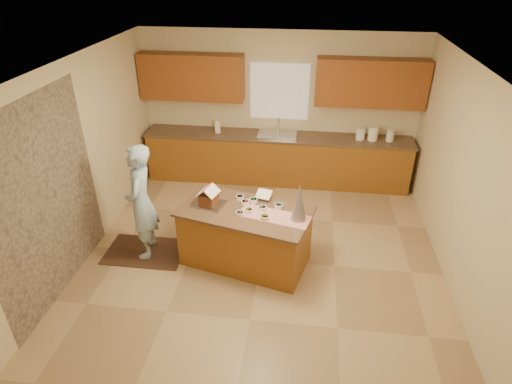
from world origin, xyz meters
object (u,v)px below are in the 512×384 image
Objects in this scene: tinsel_tree at (299,202)px; boy at (141,202)px; island_base at (245,237)px; gingerbread_house at (208,197)px.

boy is (-2.14, 0.15, -0.25)m from tinsel_tree.
boy is at bearing -166.47° from island_base.
tinsel_tree is (0.71, -0.13, 0.70)m from island_base.
boy reaches higher than tinsel_tree.
gingerbread_house is at bearing 83.53° from boy.
island_base is at bearing 78.99° from boy.
boy is at bearing -176.09° from gingerbread_house.
boy is 5.36× the size of gingerbread_house.
island_base is at bearing -8.96° from gingerbread_house.
tinsel_tree is 0.30× the size of boy.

